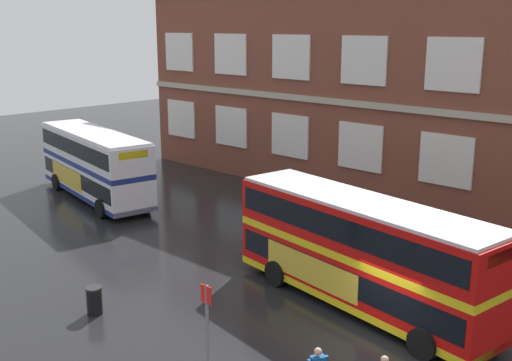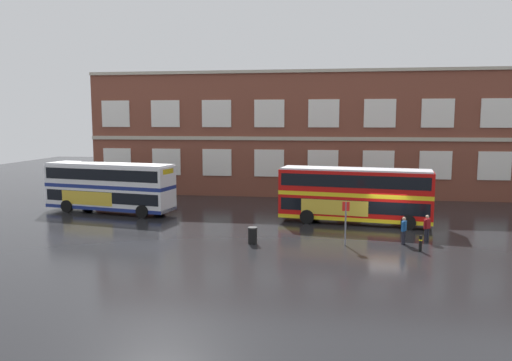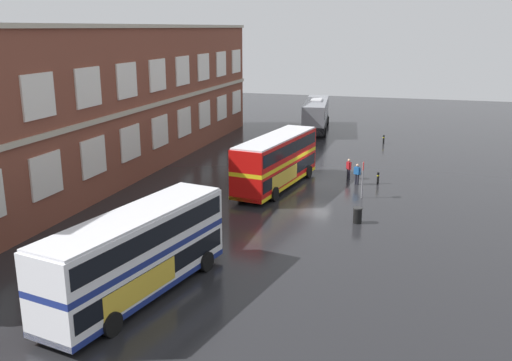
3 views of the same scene
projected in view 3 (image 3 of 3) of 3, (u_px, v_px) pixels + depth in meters
ground_plane at (291, 181)px, 46.18m from camera, size 120.00×120.00×0.00m
brick_terminal_building at (101, 103)px, 47.18m from camera, size 52.49×8.19×12.42m
double_decker_near at (137, 253)px, 25.89m from camera, size 11.29×4.59×4.07m
double_decker_middle at (276, 161)px, 43.79m from camera, size 11.26×4.20×4.07m
touring_coach at (316, 115)px, 68.42m from camera, size 12.23×4.12×3.80m
waiting_passenger at (349, 168)px, 46.59m from camera, size 0.54×0.51×1.70m
second_passenger at (357, 173)px, 44.92m from camera, size 0.38×0.62×1.70m
bus_stand_flag at (363, 176)px, 41.22m from camera, size 0.44×0.10×2.70m
station_litter_bin at (358, 215)px, 36.18m from camera, size 0.60×0.60×1.03m
safety_bollard_west at (384, 139)px, 60.81m from camera, size 0.19×0.19×0.95m
safety_bollard_east at (378, 178)px, 45.25m from camera, size 0.19×0.19×0.95m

